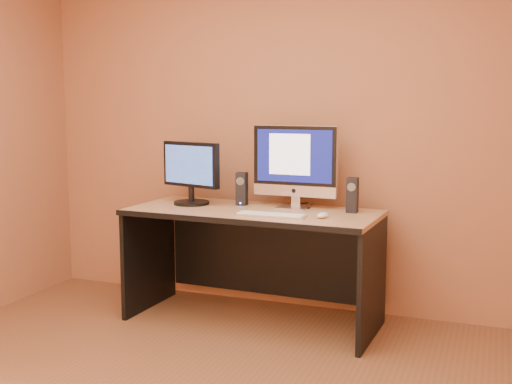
% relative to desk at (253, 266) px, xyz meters
% --- Properties ---
extents(walls, '(4.00, 4.00, 2.60)m').
position_rel_desk_xyz_m(walls, '(0.14, -1.52, 0.91)').
color(walls, '#90583A').
rests_on(walls, ground).
extents(desk, '(1.73, 0.82, 0.78)m').
position_rel_desk_xyz_m(desk, '(0.00, 0.00, 0.00)').
color(desk, '#AB8155').
rests_on(desk, ground).
extents(imac, '(0.61, 0.25, 0.58)m').
position_rel_desk_xyz_m(imac, '(0.23, 0.18, 0.68)').
color(imac, '#B6B7BB').
rests_on(imac, desk).
extents(second_monitor, '(0.56, 0.39, 0.45)m').
position_rel_desk_xyz_m(second_monitor, '(-0.50, 0.08, 0.61)').
color(second_monitor, black).
rests_on(second_monitor, desk).
extents(speaker_left, '(0.08, 0.08, 0.23)m').
position_rel_desk_xyz_m(speaker_left, '(-0.15, 0.18, 0.51)').
color(speaker_left, black).
rests_on(speaker_left, desk).
extents(speaker_right, '(0.07, 0.08, 0.23)m').
position_rel_desk_xyz_m(speaker_right, '(0.65, 0.15, 0.51)').
color(speaker_right, black).
rests_on(speaker_right, desk).
extents(keyboard, '(0.46, 0.13, 0.02)m').
position_rel_desk_xyz_m(keyboard, '(0.19, -0.18, 0.40)').
color(keyboard, silver).
rests_on(keyboard, desk).
extents(mouse, '(0.08, 0.12, 0.04)m').
position_rel_desk_xyz_m(mouse, '(0.52, -0.12, 0.41)').
color(mouse, white).
rests_on(mouse, desk).
extents(cable_a, '(0.05, 0.23, 0.01)m').
position_rel_desk_xyz_m(cable_a, '(0.33, 0.30, 0.40)').
color(cable_a, black).
rests_on(cable_a, desk).
extents(cable_b, '(0.11, 0.17, 0.01)m').
position_rel_desk_xyz_m(cable_b, '(0.22, 0.33, 0.40)').
color(cable_b, black).
rests_on(cable_b, desk).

